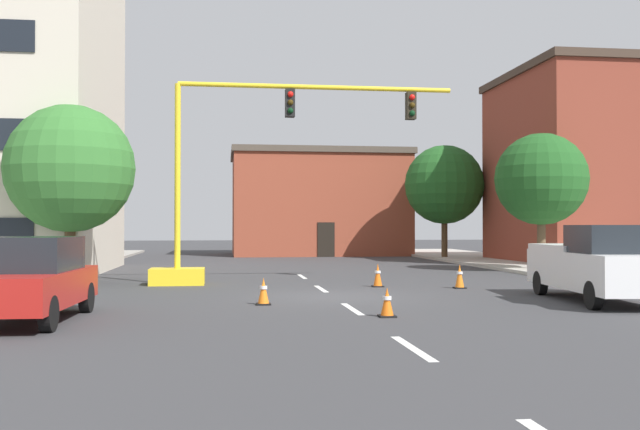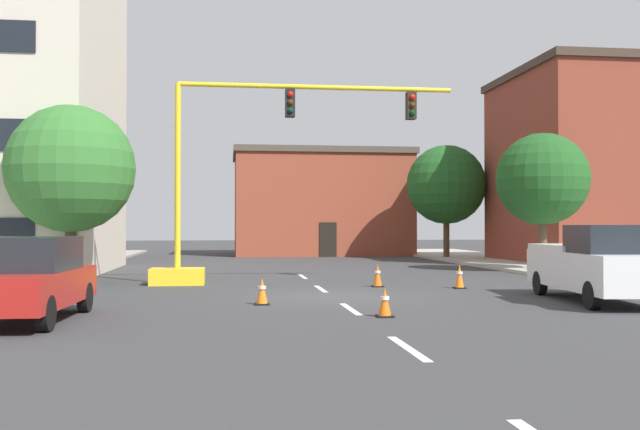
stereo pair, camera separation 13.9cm
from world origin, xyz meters
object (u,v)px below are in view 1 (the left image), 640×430
object	(u,v)px
tree_left_near	(70,169)
pickup_truck_white	(599,264)
traffic_signal_gantry	(220,215)
tree_right_mid	(541,179)
sedan_red_near_left	(29,278)
traffic_cone_roadside_b	(460,276)
traffic_cone_roadside_c	(263,292)
tree_right_far	(444,185)
traffic_cone_roadside_a	(378,275)
traffic_cone_roadside_d	(387,303)

from	to	relation	value
tree_left_near	pickup_truck_white	size ratio (longest dim) A/B	1.09
traffic_signal_gantry	tree_right_mid	distance (m)	14.59
sedan_red_near_left	traffic_cone_roadside_b	size ratio (longest dim) A/B	5.95
pickup_truck_white	traffic_cone_roadside_c	bearing A→B (deg)	177.25
traffic_cone_roadside_b	traffic_signal_gantry	bearing A→B (deg)	160.63
tree_right_far	traffic_cone_roadside_a	world-z (taller)	tree_right_far
traffic_cone_roadside_a	traffic_cone_roadside_b	bearing A→B (deg)	-20.11
tree_right_mid	pickup_truck_white	distance (m)	12.78
traffic_cone_roadside_a	traffic_cone_roadside_c	bearing A→B (deg)	-129.39
traffic_cone_roadside_b	traffic_cone_roadside_c	xyz separation A→B (m)	(-6.38, -3.91, -0.05)
traffic_cone_roadside_b	traffic_cone_roadside_d	bearing A→B (deg)	-120.11
tree_right_mid	traffic_signal_gantry	bearing A→B (deg)	-160.46
pickup_truck_white	traffic_cone_roadside_b	xyz separation A→B (m)	(-2.30, 4.33, -0.60)
pickup_truck_white	traffic_cone_roadside_c	xyz separation A→B (m)	(-8.68, 0.42, -0.64)
traffic_cone_roadside_b	traffic_cone_roadside_d	distance (m)	7.70
traffic_cone_roadside_a	traffic_cone_roadside_b	xyz separation A→B (m)	(2.43, -0.89, 0.01)
pickup_truck_white	traffic_cone_roadside_a	distance (m)	7.07
traffic_cone_roadside_b	traffic_cone_roadside_a	bearing A→B (deg)	159.89
tree_left_near	traffic_cone_roadside_d	distance (m)	13.81
pickup_truck_white	traffic_cone_roadside_d	world-z (taller)	pickup_truck_white
traffic_cone_roadside_a	traffic_cone_roadside_c	xyz separation A→B (m)	(-3.94, -4.80, -0.04)
traffic_signal_gantry	traffic_cone_roadside_b	world-z (taller)	traffic_signal_gantry
tree_right_mid	traffic_cone_roadside_d	distance (m)	17.72
traffic_cone_roadside_c	pickup_truck_white	bearing A→B (deg)	-2.75
tree_left_near	tree_right_mid	size ratio (longest dim) A/B	1.02
tree_right_mid	traffic_cone_roadside_b	xyz separation A→B (m)	(-6.16, -7.49, -3.59)
pickup_truck_white	traffic_cone_roadside_a	bearing A→B (deg)	132.23
traffic_cone_roadside_a	traffic_cone_roadside_d	bearing A→B (deg)	-100.72
tree_right_mid	traffic_cone_roadside_b	distance (m)	10.34
traffic_cone_roadside_a	tree_right_far	bearing A→B (deg)	66.55
tree_right_mid	sedan_red_near_left	distance (m)	22.55
traffic_cone_roadside_d	tree_left_near	bearing A→B (deg)	130.59
tree_right_mid	traffic_cone_roadside_c	xyz separation A→B (m)	(-12.54, -11.40, -3.64)
tree_right_mid	traffic_cone_roadside_d	world-z (taller)	tree_right_mid
sedan_red_near_left	traffic_cone_roadside_d	world-z (taller)	sedan_red_near_left
traffic_cone_roadside_d	traffic_cone_roadside_c	bearing A→B (deg)	132.37
tree_right_far	tree_left_near	size ratio (longest dim) A/B	1.11
sedan_red_near_left	tree_right_far	bearing A→B (deg)	56.76
traffic_signal_gantry	traffic_cone_roadside_d	distance (m)	10.19
tree_right_far	traffic_cone_roadside_a	size ratio (longest dim) A/B	8.98
tree_right_mid	traffic_cone_roadside_a	world-z (taller)	tree_right_mid
tree_left_near	sedan_red_near_left	bearing A→B (deg)	-83.03
tree_left_near	tree_right_mid	bearing A→B (deg)	12.17
traffic_cone_roadside_a	traffic_signal_gantry	bearing A→B (deg)	160.98
sedan_red_near_left	traffic_cone_roadside_d	bearing A→B (deg)	-1.95
tree_right_far	traffic_cone_roadside_d	xyz separation A→B (m)	(-9.48, -26.12, -4.10)
pickup_truck_white	traffic_signal_gantry	bearing A→B (deg)	144.61
traffic_cone_roadside_b	tree_left_near	bearing A→B (deg)	164.59
sedan_red_near_left	traffic_cone_roadside_c	xyz separation A→B (m)	(4.96, 2.50, -0.56)
traffic_cone_roadside_b	traffic_cone_roadside_c	world-z (taller)	traffic_cone_roadside_b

